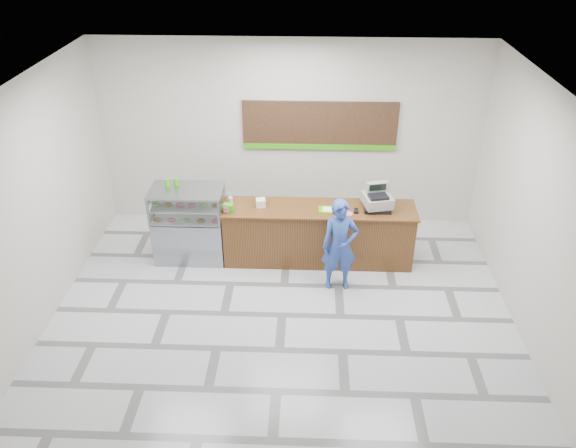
{
  "coord_description": "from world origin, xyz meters",
  "views": [
    {
      "loc": [
        0.36,
        -6.67,
        5.58
      ],
      "look_at": [
        0.06,
        0.9,
        1.09
      ],
      "focal_mm": 35.0,
      "sensor_mm": 36.0,
      "label": 1
    }
  ],
  "objects_px": {
    "cash_register": "(377,200)",
    "customer": "(340,245)",
    "serving_tray": "(329,210)",
    "display_case": "(189,224)",
    "sales_counter": "(318,234)"
  },
  "relations": [
    {
      "from": "customer",
      "to": "serving_tray",
      "type": "bearing_deg",
      "value": 98.94
    },
    {
      "from": "display_case",
      "to": "customer",
      "type": "relative_size",
      "value": 0.85
    },
    {
      "from": "cash_register",
      "to": "customer",
      "type": "bearing_deg",
      "value": -141.23
    },
    {
      "from": "cash_register",
      "to": "customer",
      "type": "relative_size",
      "value": 0.35
    },
    {
      "from": "serving_tray",
      "to": "customer",
      "type": "height_order",
      "value": "customer"
    },
    {
      "from": "sales_counter",
      "to": "cash_register",
      "type": "height_order",
      "value": "cash_register"
    },
    {
      "from": "sales_counter",
      "to": "customer",
      "type": "xyz_separation_m",
      "value": [
        0.33,
        -0.76,
        0.27
      ]
    },
    {
      "from": "cash_register",
      "to": "serving_tray",
      "type": "height_order",
      "value": "cash_register"
    },
    {
      "from": "cash_register",
      "to": "sales_counter",
      "type": "bearing_deg",
      "value": 169.68
    },
    {
      "from": "cash_register",
      "to": "serving_tray",
      "type": "relative_size",
      "value": 1.66
    },
    {
      "from": "display_case",
      "to": "customer",
      "type": "height_order",
      "value": "customer"
    },
    {
      "from": "display_case",
      "to": "cash_register",
      "type": "relative_size",
      "value": 2.42
    },
    {
      "from": "sales_counter",
      "to": "serving_tray",
      "type": "bearing_deg",
      "value": -23.58
    },
    {
      "from": "cash_register",
      "to": "customer",
      "type": "xyz_separation_m",
      "value": [
        -0.63,
        -0.8,
        -0.4
      ]
    },
    {
      "from": "serving_tray",
      "to": "customer",
      "type": "bearing_deg",
      "value": -74.33
    }
  ]
}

